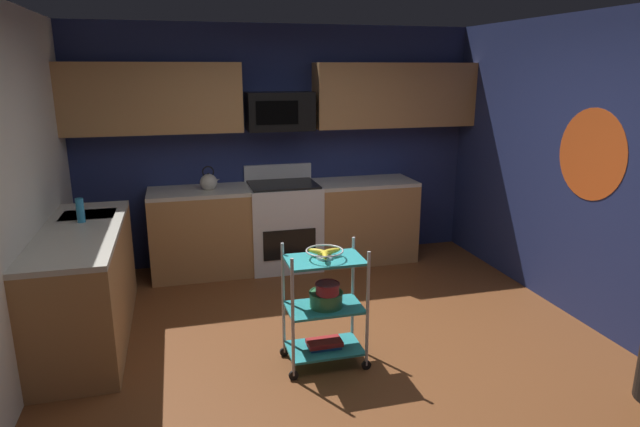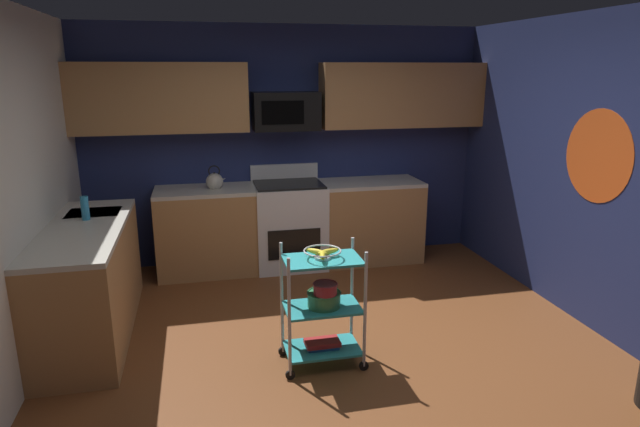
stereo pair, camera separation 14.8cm
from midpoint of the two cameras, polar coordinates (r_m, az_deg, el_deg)
The scene contains 15 objects.
floor at distance 4.27m, azimuth 1.39°, elevation -15.31°, with size 4.40×4.80×0.04m, color brown.
wall_back at distance 6.11m, azimuth -4.93°, elevation 7.13°, with size 4.52×0.06×2.60m, color navy.
wall_right at distance 4.89m, azimuth 27.54°, elevation 3.46°, with size 0.06×4.80×2.60m, color navy.
wall_flower_decal at distance 4.99m, azimuth 25.96°, elevation 5.61°, with size 0.77×0.77×0.00m, color #E5591E.
counter_run at distance 5.43m, azimuth -11.03°, elevation -3.18°, with size 3.65×2.44×0.92m.
oven_range at distance 5.96m, azimuth -4.59°, elevation -1.15°, with size 0.76×0.65×1.10m.
upper_cabinets at distance 5.87m, azimuth -4.63°, elevation 12.20°, with size 4.40×0.33×0.70m.
microwave at distance 5.85m, azimuth -5.03°, elevation 10.71°, with size 0.70×0.39×0.40m.
rolling_cart at distance 4.00m, azimuth -0.60°, elevation -9.88°, with size 0.62×0.36×0.91m.
fruit_bowl at distance 3.84m, azimuth -0.62°, elevation -4.14°, with size 0.27×0.27×0.07m.
mixing_bowl_large at distance 3.98m, azimuth -0.43°, elevation -8.99°, with size 0.25×0.25×0.11m.
mixing_bowl_small at distance 3.90m, azimuth -0.30°, elevation -7.88°, with size 0.18×0.18×0.08m.
book_stack at distance 4.14m, azimuth -0.59°, elevation -13.58°, with size 0.26×0.15×0.05m.
kettle at distance 5.75m, azimuth -12.39°, elevation 3.26°, with size 0.21×0.18×0.26m.
dish_soap_bottle at distance 4.85m, azimuth -24.79°, elevation 0.30°, with size 0.06×0.06×0.20m, color #2D8CBF.
Camera 1 is at (-1.11, -3.52, 2.14)m, focal length 30.31 mm.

